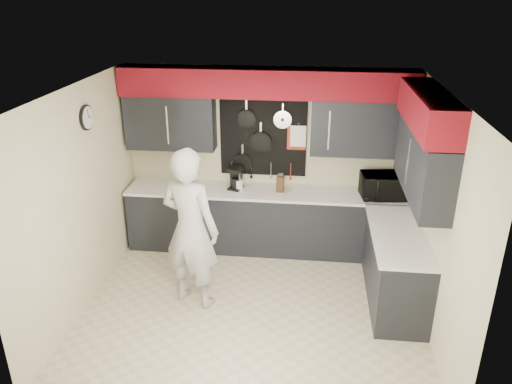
# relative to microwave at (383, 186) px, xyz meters

# --- Properties ---
(ground) EXTENTS (4.00, 4.00, 0.00)m
(ground) POSITION_rel_microwave_xyz_m (-1.62, -1.40, -1.09)
(ground) COLOR beige
(ground) RESTS_ON ground
(back_wall_assembly) EXTENTS (4.00, 0.36, 2.60)m
(back_wall_assembly) POSITION_rel_microwave_xyz_m (-1.61, 0.20, 0.92)
(back_wall_assembly) COLOR beige
(back_wall_assembly) RESTS_ON ground
(right_wall_assembly) EXTENTS (0.36, 3.50, 2.60)m
(right_wall_assembly) POSITION_rel_microwave_xyz_m (0.23, -1.13, 0.86)
(right_wall_assembly) COLOR beige
(right_wall_assembly) RESTS_ON ground
(left_wall_assembly) EXTENTS (0.05, 3.50, 2.60)m
(left_wall_assembly) POSITION_rel_microwave_xyz_m (-3.62, -1.38, 0.25)
(left_wall_assembly) COLOR beige
(left_wall_assembly) RESTS_ON ground
(base_cabinets) EXTENTS (3.95, 2.20, 0.92)m
(base_cabinets) POSITION_rel_microwave_xyz_m (-1.13, -0.27, -0.63)
(base_cabinets) COLOR black
(base_cabinets) RESTS_ON ground
(microwave) EXTENTS (0.65, 0.48, 0.33)m
(microwave) POSITION_rel_microwave_xyz_m (0.00, 0.00, 0.00)
(microwave) COLOR black
(microwave) RESTS_ON base_cabinets
(knife_block) EXTENTS (0.11, 0.11, 0.22)m
(knife_block) POSITION_rel_microwave_xyz_m (-1.40, 0.04, -0.06)
(knife_block) COLOR #371A11
(knife_block) RESTS_ON base_cabinets
(utensil_crock) EXTENTS (0.11, 0.11, 0.14)m
(utensil_crock) POSITION_rel_microwave_xyz_m (-1.98, 0.04, -0.09)
(utensil_crock) COLOR white
(utensil_crock) RESTS_ON base_cabinets
(coffee_maker) EXTENTS (0.22, 0.25, 0.32)m
(coffee_maker) POSITION_rel_microwave_xyz_m (-2.03, 0.09, -0.00)
(coffee_maker) COLOR black
(coffee_maker) RESTS_ON base_cabinets
(person) EXTENTS (0.84, 0.69, 1.98)m
(person) POSITION_rel_microwave_xyz_m (-2.35, -1.35, -0.10)
(person) COLOR #B4B3B1
(person) RESTS_ON ground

